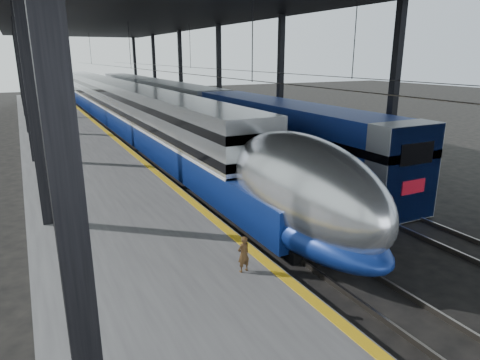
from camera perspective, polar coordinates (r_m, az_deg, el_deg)
ground at (r=13.34m, az=4.21°, el=-12.61°), size 160.00×160.00×0.00m
platform at (r=30.65m, az=-21.56°, el=3.94°), size 6.00×80.00×1.00m
yellow_strip at (r=30.92m, az=-16.50°, el=5.47°), size 0.30×80.00×0.01m
rails at (r=32.41m, az=-7.30°, el=4.81°), size 6.52×80.00×0.16m
canopy at (r=31.13m, az=-12.75°, el=20.82°), size 18.00×75.00×9.47m
tgv_train at (r=40.04m, az=-15.28°, el=9.21°), size 2.86×65.20×4.10m
second_train at (r=40.78m, az=-8.14°, el=9.85°), size 2.87×56.05×3.95m
child at (r=11.22m, az=0.47°, el=-9.85°), size 0.40×0.30×0.99m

